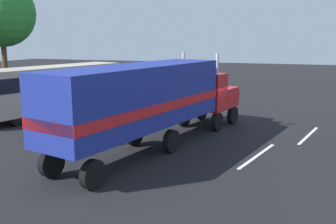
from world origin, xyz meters
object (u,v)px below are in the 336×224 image
person_bystander (85,131)px  tree_left (1,13)px  parked_bus (54,85)px  semi_truck (153,98)px

person_bystander → tree_left: bearing=52.7°
person_bystander → parked_bus: parked_bus is taller
parked_bus → person_bystander: bearing=-135.9°
semi_truck → person_bystander: 3.75m
semi_truck → tree_left: (9.95, 17.69, 4.90)m
semi_truck → person_bystander: semi_truck is taller
tree_left → parked_bus: bearing=-118.6°
person_bystander → parked_bus: (6.68, 6.47, 1.17)m
semi_truck → parked_bus: size_ratio=1.27×
person_bystander → parked_bus: 9.37m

